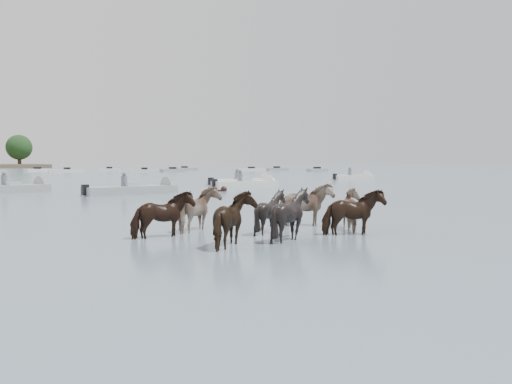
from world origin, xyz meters
TOP-DOWN VIEW (x-y plane):
  - ground at (0.00, 0.00)m, footprint 400.00×400.00m
  - pony_herd at (-0.34, 1.04)m, footprint 6.97×4.56m
  - swimming_pony at (6.68, 19.38)m, footprint 0.72×0.44m
  - motorboat_a at (-4.87, 24.76)m, footprint 5.12×3.27m
  - motorboat_b at (1.48, 19.73)m, footprint 6.24×2.53m
  - motorboat_c at (12.75, 27.20)m, footprint 6.70×2.58m
  - motorboat_d at (11.11, 23.30)m, footprint 5.57×1.88m
  - motorboat_e at (28.24, 31.53)m, footprint 5.03×2.19m
  - distant_flotilla at (-0.99, 77.73)m, footprint 103.30×23.89m

SIDE VIEW (x-z plane):
  - ground at x=0.00m, z-range 0.00..0.00m
  - swimming_pony at x=6.68m, z-range -0.12..0.32m
  - motorboat_c at x=12.75m, z-range -0.74..1.18m
  - motorboat_b at x=1.48m, z-range -0.74..1.18m
  - motorboat_d at x=11.11m, z-range -0.73..1.19m
  - motorboat_a at x=-4.87m, z-range -0.73..1.19m
  - motorboat_e at x=28.24m, z-range -0.73..1.19m
  - distant_flotilla at x=-0.99m, z-range -0.21..0.72m
  - pony_herd at x=-0.34m, z-range -0.17..1.29m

